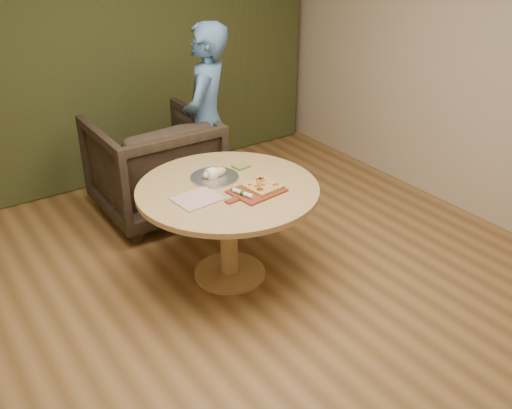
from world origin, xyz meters
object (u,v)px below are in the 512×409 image
object	(u,v)px
person_standing	(207,123)
flatbread_pizza	(263,186)
serving_tray	(215,177)
armchair	(153,161)
cutlery_roll	(243,193)
bread_roll	(213,173)
pedestal_table	(228,204)
pizza_paddle	(256,191)

from	to	relation	value
person_standing	flatbread_pizza	bearing A→B (deg)	34.84
serving_tray	person_standing	bearing A→B (deg)	63.29
armchair	serving_tray	bearing A→B (deg)	91.04
cutlery_roll	person_standing	bearing A→B (deg)	55.23
flatbread_pizza	bread_roll	size ratio (longest dim) A/B	1.27
flatbread_pizza	armchair	distance (m)	1.46
person_standing	serving_tray	bearing A→B (deg)	19.30
bread_roll	person_standing	distance (m)	0.93
bread_roll	person_standing	bearing A→B (deg)	62.80
bread_roll	person_standing	size ratio (longest dim) A/B	0.11
bread_roll	person_standing	world-z (taller)	person_standing
pedestal_table	bread_roll	size ratio (longest dim) A/B	6.77
flatbread_pizza	cutlery_roll	world-z (taller)	flatbread_pizza
cutlery_roll	bread_roll	xyz separation A→B (m)	(-0.01, 0.37, 0.01)
pizza_paddle	flatbread_pizza	distance (m)	0.07
armchair	person_standing	xyz separation A→B (m)	(0.43, -0.24, 0.34)
serving_tray	bread_roll	world-z (taller)	bread_roll
cutlery_roll	flatbread_pizza	bearing A→B (deg)	-10.35
pizza_paddle	flatbread_pizza	size ratio (longest dim) A/B	1.88
pizza_paddle	flatbread_pizza	xyz separation A→B (m)	(0.07, 0.01, 0.02)
flatbread_pizza	person_standing	size ratio (longest dim) A/B	0.14
serving_tray	person_standing	distance (m)	0.93
flatbread_pizza	armchair	size ratio (longest dim) A/B	0.24
pizza_paddle	flatbread_pizza	bearing A→B (deg)	-0.55
pizza_paddle	bread_roll	world-z (taller)	bread_roll
flatbread_pizza	cutlery_roll	distance (m)	0.18
pedestal_table	person_standing	size ratio (longest dim) A/B	0.77
person_standing	pedestal_table	bearing A→B (deg)	23.58
pizza_paddle	person_standing	bearing A→B (deg)	68.73
pedestal_table	armchair	world-z (taller)	armchair
pedestal_table	person_standing	bearing A→B (deg)	67.56
pedestal_table	bread_roll	world-z (taller)	bread_roll
pizza_paddle	armchair	xyz separation A→B (m)	(-0.13, 1.43, -0.25)
pizza_paddle	bread_roll	xyz separation A→B (m)	(-0.13, 0.36, 0.04)
bread_roll	pedestal_table	bearing A→B (deg)	-86.48
cutlery_roll	pizza_paddle	bearing A→B (deg)	-11.04
pizza_paddle	armchair	bearing A→B (deg)	87.94
serving_tray	pizza_paddle	bearing A→B (deg)	-71.81
pizza_paddle	bread_roll	distance (m)	0.38
serving_tray	armchair	bearing A→B (deg)	90.50
serving_tray	bread_roll	size ratio (longest dim) A/B	1.84
pedestal_table	armchair	distance (m)	1.25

